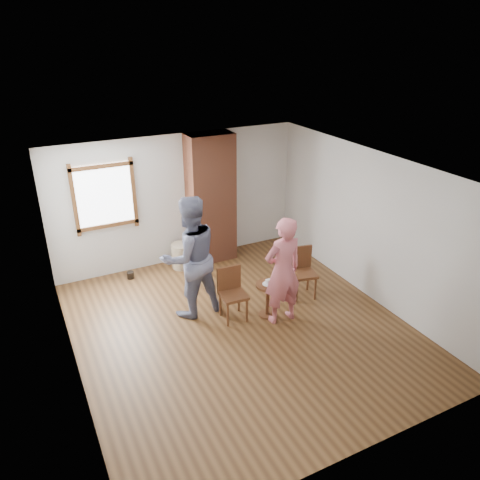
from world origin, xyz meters
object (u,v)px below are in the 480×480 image
person_pink (283,271)px  dining_chair_right (302,269)px  man (190,257)px  dining_chair_left (232,290)px  side_table (268,294)px  stoneware_crock (181,256)px

person_pink → dining_chair_right: bearing=-145.7°
man → person_pink: man is taller
dining_chair_left → man: size_ratio=0.43×
side_table → man: man is taller
dining_chair_left → side_table: bearing=-21.1°
stoneware_crock → side_table: (0.67, -2.27, 0.15)m
dining_chair_left → stoneware_crock: bearing=97.4°
dining_chair_right → side_table: bearing=-146.9°
stoneware_crock → dining_chair_left: size_ratio=0.57×
dining_chair_right → man: (-1.96, 0.34, 0.53)m
dining_chair_left → man: (-0.54, 0.42, 0.54)m
dining_chair_right → person_pink: (-0.74, -0.53, 0.40)m
dining_chair_right → man: man is taller
stoneware_crock → man: man is taller
dining_chair_left → side_table: dining_chair_left is taller
dining_chair_left → dining_chair_right: 1.43m
stoneware_crock → man: 1.83m
stoneware_crock → dining_chair_right: bearing=-51.1°
stoneware_crock → dining_chair_right: 2.50m
dining_chair_left → person_pink: (0.69, -0.45, 0.41)m
dining_chair_left → side_table: 0.60m
dining_chair_left → man: man is taller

